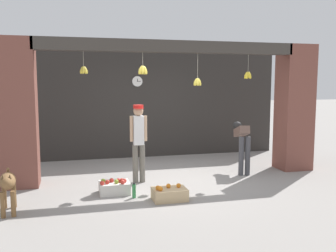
{
  "coord_description": "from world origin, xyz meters",
  "views": [
    {
      "loc": [
        -1.95,
        -7.22,
        1.99
      ],
      "look_at": [
        0.0,
        0.37,
        1.07
      ],
      "focal_mm": 40.0,
      "sensor_mm": 36.0,
      "label": 1
    }
  ],
  "objects": [
    {
      "name": "wall_clock",
      "position": [
        -0.29,
        2.48,
        2.01
      ],
      "size": [
        0.29,
        0.03,
        0.29
      ],
      "color": "black"
    },
    {
      "name": "worker_stooping",
      "position": [
        1.64,
        0.23,
        0.73
      ],
      "size": [
        0.35,
        0.83,
        1.09
      ],
      "rotation": [
        0.0,
        0.0,
        -0.19
      ],
      "color": "#424247",
      "rests_on": "ground_plane"
    },
    {
      "name": "shopkeeper",
      "position": [
        -0.7,
        0.0,
        0.9
      ],
      "size": [
        0.34,
        0.25,
        1.55
      ],
      "rotation": [
        0.0,
        0.0,
        3.12
      ],
      "color": "#6B665B",
      "rests_on": "ground_plane"
    },
    {
      "name": "ground_plane",
      "position": [
        0.0,
        0.0,
        0.0
      ],
      "size": [
        60.0,
        60.0,
        0.0
      ],
      "primitive_type": "plane",
      "color": "gray"
    },
    {
      "name": "water_bottle",
      "position": [
        -0.96,
        -0.99,
        0.12
      ],
      "size": [
        0.06,
        0.06,
        0.26
      ],
      "color": "#38934C",
      "rests_on": "ground_plane"
    },
    {
      "name": "fruit_crate_apples",
      "position": [
        -1.26,
        -0.63,
        0.11
      ],
      "size": [
        0.54,
        0.43,
        0.28
      ],
      "color": "silver",
      "rests_on": "ground_plane"
    },
    {
      "name": "shop_back_wall",
      "position": [
        0.0,
        2.55,
        1.41
      ],
      "size": [
        7.21,
        0.12,
        2.82
      ],
      "primitive_type": "cube",
      "color": "#2D2B28",
      "rests_on": "ground_plane"
    },
    {
      "name": "dog",
      "position": [
        -2.93,
        -1.26,
        0.46
      ],
      "size": [
        0.3,
        0.86,
        0.67
      ],
      "rotation": [
        0.0,
        0.0,
        -1.46
      ],
      "color": "brown",
      "rests_on": "ground_plane"
    },
    {
      "name": "storefront_awning",
      "position": [
        -0.01,
        0.12,
        2.67
      ],
      "size": [
        5.31,
        0.27,
        0.91
      ],
      "color": "#3D3833"
    },
    {
      "name": "shop_pillar_left",
      "position": [
        -2.96,
        0.3,
        1.41
      ],
      "size": [
        0.7,
        0.6,
        2.82
      ],
      "primitive_type": "cube",
      "color": "brown",
      "rests_on": "ground_plane"
    },
    {
      "name": "fruit_crate_oranges",
      "position": [
        -0.39,
        -1.26,
        0.11
      ],
      "size": [
        0.57,
        0.4,
        0.28
      ],
      "color": "tan",
      "rests_on": "ground_plane"
    },
    {
      "name": "shop_pillar_right",
      "position": [
        2.96,
        0.3,
        1.41
      ],
      "size": [
        0.7,
        0.6,
        2.82
      ],
      "primitive_type": "cube",
      "color": "brown",
      "rests_on": "ground_plane"
    }
  ]
}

